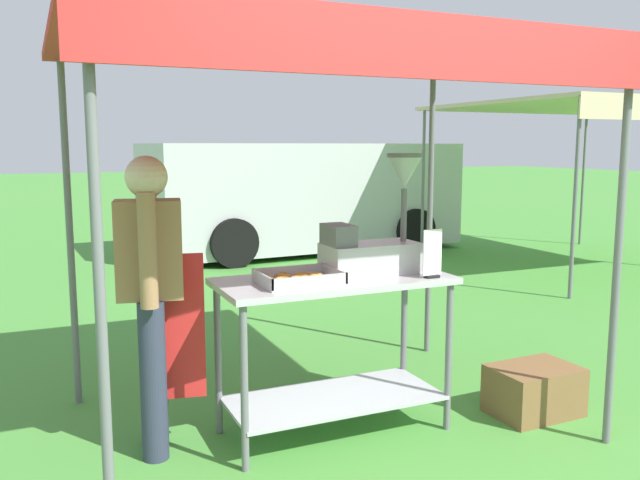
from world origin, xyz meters
TOP-DOWN VIEW (x-y plane):
  - ground_plane at (0.00, 6.00)m, footprint 70.00×70.00m
  - stall_canopy at (-0.13, 1.38)m, footprint 2.88×2.03m
  - donut_cart at (-0.13, 1.28)m, footprint 1.34×0.60m
  - donut_tray at (-0.38, 1.22)m, footprint 0.44×0.33m
  - donut_fryer at (0.16, 1.31)m, footprint 0.61×0.28m
  - menu_sign at (0.38, 1.06)m, footprint 0.13×0.05m
  - vendor at (-1.12, 1.45)m, footprint 0.46×0.54m
  - supply_crate at (1.12, 1.00)m, footprint 0.54×0.39m
  - van_silver at (2.31, 7.61)m, footprint 4.94×2.30m
  - neighbour_tent at (5.25, 4.71)m, footprint 3.36×3.18m

SIDE VIEW (x-z plane):
  - ground_plane at x=0.00m, z-range 0.00..0.00m
  - supply_crate at x=1.12m, z-range 0.00..0.30m
  - donut_cart at x=-0.13m, z-range 0.19..1.11m
  - van_silver at x=2.31m, z-range 0.03..1.72m
  - vendor at x=-1.12m, z-range 0.10..1.71m
  - donut_tray at x=-0.38m, z-range 0.90..0.97m
  - menu_sign at x=0.38m, z-range 0.90..1.17m
  - donut_fryer at x=0.16m, z-range 0.78..1.48m
  - stall_canopy at x=-0.13m, z-range 1.02..3.25m
  - neighbour_tent at x=5.25m, z-range 1.05..3.26m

